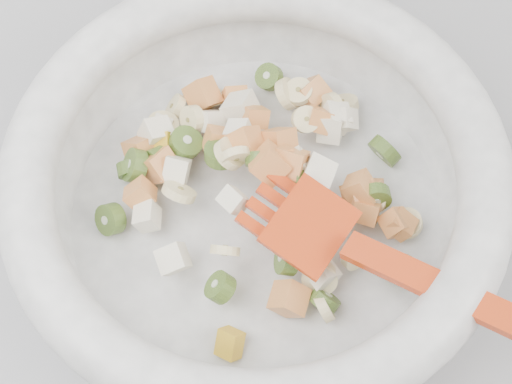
# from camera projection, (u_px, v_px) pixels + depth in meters

# --- Properties ---
(counter) EXTENTS (2.00, 0.60, 0.90)m
(counter) POSITION_uv_depth(u_px,v_px,m) (203.00, 319.00, 1.07)
(counter) COLOR gray
(counter) RESTS_ON ground
(mixing_bowl) EXTENTS (0.45, 0.38, 0.12)m
(mixing_bowl) POSITION_uv_depth(u_px,v_px,m) (257.00, 185.00, 0.59)
(mixing_bowl) COLOR white
(mixing_bowl) RESTS_ON counter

